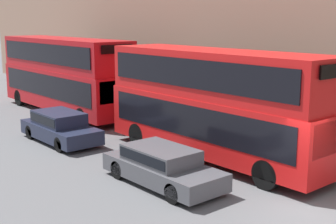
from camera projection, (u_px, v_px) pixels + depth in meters
ground_plane at (312, 212)px, 13.36m from camera, size 200.00×200.00×0.00m
bus_leading at (215, 100)px, 18.00m from camera, size 2.59×10.11×4.27m
bus_second_in_queue at (64, 72)px, 27.05m from camera, size 2.59×11.07×4.33m
car_dark_sedan at (162, 165)px, 15.49m from camera, size 1.80×4.54×1.26m
car_hatchback at (60, 126)px, 20.84m from camera, size 1.79×4.47×1.37m
pedestrian at (168, 110)px, 23.79m from camera, size 0.36×0.36×1.84m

